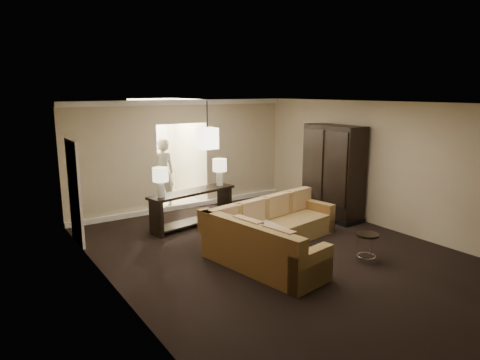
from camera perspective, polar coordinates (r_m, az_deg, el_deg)
ground at (r=8.15m, az=5.40°, el=-9.97°), size 8.00×8.00×0.00m
wall_back at (r=11.08m, az=-7.63°, el=3.32°), size 6.00×0.04×2.80m
wall_left at (r=6.33m, az=-15.97°, el=-3.47°), size 0.04×8.00×2.80m
wall_right at (r=9.89m, az=19.19°, el=1.74°), size 0.04×8.00×2.80m
ceiling at (r=7.57m, az=5.82°, el=10.11°), size 6.00×8.00×0.02m
crown_molding at (r=10.92m, az=-7.70°, el=10.21°), size 6.00×0.10×0.12m
baseboard at (r=11.31m, az=-7.33°, el=-3.44°), size 6.00×0.10×0.12m
side_door at (r=9.05m, az=-21.18°, el=-1.55°), size 0.05×0.90×2.10m
foyer at (r=12.30m, az=-10.39°, el=3.60°), size 1.44×2.02×2.80m
sectional_sofa at (r=8.19m, az=4.47°, el=-7.18°), size 3.11×2.75×0.90m
coffee_table at (r=8.31m, az=1.59°, el=-7.81°), size 1.15×1.15×0.47m
console_table at (r=9.70m, az=-6.33°, el=-3.36°), size 2.19×0.87×0.82m
armoire at (r=10.43m, az=12.29°, el=0.79°), size 0.67×1.55×2.23m
drink_table at (r=8.08m, az=16.57°, el=-7.85°), size 0.41×0.41×0.51m
table_lamp_left at (r=9.05m, az=-10.55°, el=0.32°), size 0.33×0.33×0.63m
table_lamp_right at (r=10.05m, az=-2.73°, el=1.64°), size 0.33×0.33×0.63m
pendant_light at (r=9.86m, az=-4.35°, el=5.59°), size 0.38×0.38×1.09m
person at (r=11.22m, az=-10.32°, el=1.35°), size 0.74×0.51×2.03m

